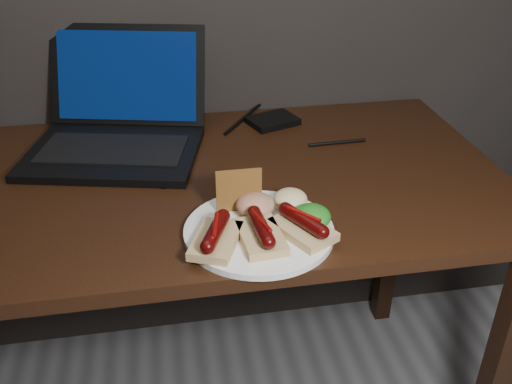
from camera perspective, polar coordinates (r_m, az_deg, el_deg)
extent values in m
cube|color=black|center=(1.22, -7.93, 0.68)|extent=(1.40, 0.70, 0.03)
cube|color=black|center=(1.41, 22.88, -16.60)|extent=(0.05, 0.05, 0.72)
cube|color=black|center=(1.80, 13.48, -3.27)|extent=(0.05, 0.05, 0.72)
cube|color=black|center=(1.33, -14.07, 3.81)|extent=(0.43, 0.36, 0.02)
cube|color=black|center=(1.33, -14.12, 4.22)|extent=(0.35, 0.22, 0.00)
cube|color=black|center=(1.44, -12.74, 11.35)|extent=(0.39, 0.18, 0.23)
cube|color=#07224C|center=(1.44, -12.74, 11.35)|extent=(0.35, 0.15, 0.20)
cube|color=black|center=(1.46, 1.68, 7.13)|extent=(0.14, 0.12, 0.02)
cylinder|color=black|center=(1.24, -12.09, 1.68)|extent=(0.13, 0.14, 0.01)
cylinder|color=black|center=(1.49, -1.20, 7.41)|extent=(0.13, 0.19, 0.01)
cylinder|color=black|center=(1.37, 8.13, 4.93)|extent=(0.14, 0.01, 0.01)
cylinder|color=white|center=(1.03, 0.29, -3.92)|extent=(0.33, 0.33, 0.01)
cube|color=#DFBD83|center=(0.98, -4.02, -4.87)|extent=(0.11, 0.13, 0.02)
cylinder|color=#490504|center=(0.97, -4.06, -3.88)|extent=(0.06, 0.10, 0.02)
sphere|color=#490504|center=(0.93, -4.88, -5.48)|extent=(0.02, 0.02, 0.02)
sphere|color=#490504|center=(1.01, -3.30, -2.40)|extent=(0.02, 0.02, 0.02)
cylinder|color=#680604|center=(0.96, -4.09, -3.27)|extent=(0.02, 0.07, 0.01)
cube|color=#DFBD83|center=(0.99, 0.49, -4.48)|extent=(0.08, 0.12, 0.02)
cylinder|color=#490504|center=(0.98, 0.50, -3.49)|extent=(0.03, 0.10, 0.02)
sphere|color=#490504|center=(0.94, 1.27, -5.05)|extent=(0.03, 0.02, 0.02)
sphere|color=#490504|center=(1.01, -0.21, -2.04)|extent=(0.03, 0.02, 0.02)
cylinder|color=#680604|center=(0.97, 0.50, -2.87)|extent=(0.03, 0.07, 0.01)
cube|color=#DFBD83|center=(1.01, 4.69, -3.79)|extent=(0.12, 0.13, 0.02)
cylinder|color=#490504|center=(1.00, 4.74, -2.82)|extent=(0.07, 0.10, 0.02)
sphere|color=#490504|center=(0.97, 6.65, -4.01)|extent=(0.03, 0.02, 0.02)
sphere|color=#490504|center=(1.03, 2.94, -1.69)|extent=(0.03, 0.02, 0.02)
cylinder|color=#680604|center=(0.99, 4.77, -2.21)|extent=(0.05, 0.06, 0.01)
cube|color=#A1632C|center=(1.05, -1.72, 0.16)|extent=(0.09, 0.01, 0.08)
ellipsoid|color=#135310|center=(1.02, 5.57, -2.45)|extent=(0.07, 0.07, 0.04)
ellipsoid|color=maroon|center=(1.05, -0.06, -1.31)|extent=(0.07, 0.07, 0.04)
ellipsoid|color=#EDE6CD|center=(1.08, 3.47, -0.70)|extent=(0.06, 0.06, 0.04)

